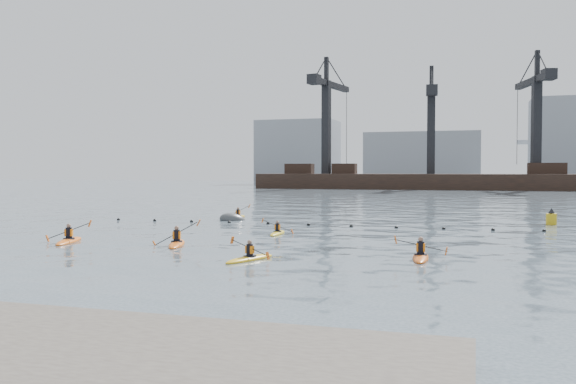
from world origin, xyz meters
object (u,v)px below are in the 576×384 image
kayaker_3 (277,233)px  mooring_buoy (233,220)px  kayaker_5 (238,217)px  kayaker_0 (177,243)px  kayaker_2 (69,240)px  nav_buoy (551,219)px  kayaker_1 (250,258)px  kayaker_4 (421,256)px

kayaker_3 → mooring_buoy: bearing=122.1°
kayaker_3 → kayaker_5: kayaker_5 is taller
kayaker_0 → kayaker_5: size_ratio=1.16×
kayaker_2 → nav_buoy: (25.43, 18.91, 0.29)m
kayaker_2 → kayaker_3: (9.17, 7.16, -0.02)m
kayaker_5 → kayaker_1: bearing=-69.8°
kayaker_5 → nav_buoy: 23.22m
kayaker_3 → nav_buoy: 20.07m
kayaker_1 → kayaker_0: bearing=163.6°
nav_buoy → kayaker_5: bearing=-178.2°
kayaker_0 → kayaker_2: bearing=164.7°
kayaker_2 → nav_buoy: size_ratio=2.69×
kayaker_0 → mooring_buoy: size_ratio=1.64×
kayaker_0 → kayaker_3: bearing=43.6°
kayaker_0 → kayaker_1: kayaker_0 is taller
kayaker_3 → mooring_buoy: size_ratio=1.35×
kayaker_2 → kayaker_3: size_ratio=1.23×
kayaker_1 → nav_buoy: size_ratio=2.34×
kayaker_3 → kayaker_4: size_ratio=0.85×
kayaker_0 → kayaker_4: (12.18, -1.17, -0.00)m
kayaker_3 → kayaker_4: kayaker_4 is taller
kayaker_5 → kayaker_0: bearing=-80.9°
kayaker_0 → kayaker_3: kayaker_0 is taller
kayaker_0 → kayaker_3: 7.32m
kayaker_2 → kayaker_5: size_ratio=1.17×
kayaker_1 → kayaker_2: 11.77m
kayaker_0 → mooring_buoy: kayaker_0 is taller
kayaker_2 → kayaker_5: bearing=64.6°
kayaker_1 → kayaker_2: kayaker_2 is taller
kayaker_4 → nav_buoy: 20.83m
kayaker_0 → nav_buoy: (19.44, 18.35, 0.29)m
kayaker_4 → kayaker_2: bearing=-5.8°
kayaker_1 → kayaker_3: size_ratio=1.07×
kayaker_0 → mooring_buoy: 15.45m
kayaker_0 → kayaker_4: 12.23m
kayaker_1 → kayaker_5: size_ratio=1.02×
kayaker_2 → nav_buoy: 31.69m
kayaker_2 → mooring_buoy: kayaker_2 is taller
kayaker_2 → kayaker_4: kayaker_2 is taller
kayaker_3 → nav_buoy: (16.26, 11.75, 0.31)m
kayaker_4 → nav_buoy: bearing=-114.4°
kayaker_3 → kayaker_5: 13.03m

